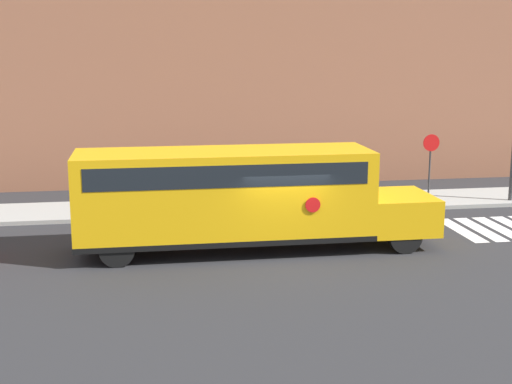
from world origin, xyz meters
The scene contains 6 objects.
ground_plane centered at (0.00, 0.00, 0.00)m, with size 60.00×60.00×0.00m, color #28282B.
sidewalk_strip centered at (0.00, 6.50, 0.07)m, with size 44.00×3.00×0.15m.
building_backdrop centered at (0.00, 13.00, 4.12)m, with size 32.00×4.00×8.25m.
crosswalk_stripes centered at (8.25, 2.00, 0.00)m, with size 4.00×3.20×0.01m.
school_bus centered at (-1.25, 0.81, 1.76)m, with size 10.83×2.57×3.07m.
stop_sign centered at (6.77, 5.49, 1.83)m, with size 0.65×0.10×2.83m.
Camera 1 is at (-4.02, -19.90, 6.12)m, focal length 50.00 mm.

